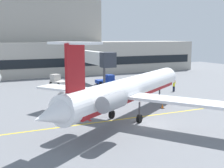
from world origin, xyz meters
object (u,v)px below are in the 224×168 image
at_px(regional_jet, 128,90).
at_px(marshaller, 174,86).
at_px(baggage_tug, 57,81).
at_px(pushback_tractor, 107,80).

distance_m(regional_jet, marshaller, 19.29).
distance_m(baggage_tug, pushback_tractor, 9.35).
bearing_deg(marshaller, pushback_tractor, 122.03).
bearing_deg(baggage_tug, marshaller, -41.76).
bearing_deg(regional_jet, baggage_tug, 92.28).
xyz_separation_m(regional_jet, marshaller, (15.09, 11.78, -2.37)).
height_order(regional_jet, baggage_tug, regional_jet).
distance_m(regional_jet, baggage_tug, 26.32).
bearing_deg(pushback_tractor, regional_jet, -108.63).
xyz_separation_m(regional_jet, baggage_tug, (-1.04, 26.19, -2.39)).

